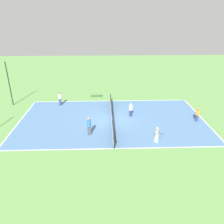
{
  "coord_description": "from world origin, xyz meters",
  "views": [
    {
      "loc": [
        -20.78,
        0.7,
        10.18
      ],
      "look_at": [
        0.0,
        0.0,
        0.9
      ],
      "focal_mm": 35.0,
      "sensor_mm": 36.0,
      "label": 1
    }
  ],
  "objects_px": {
    "bench": "(96,94)",
    "player_near_blue": "(89,125)",
    "fence_post_back_right": "(9,84)",
    "tennis_ball_far_baseline": "(118,113)",
    "tennis_ball_midcourt": "(119,110)",
    "player_far_white": "(131,109)",
    "player_near_white": "(60,98)",
    "player_center_orange": "(198,114)",
    "tennis_net": "(112,115)",
    "tennis_ball_left_sideline": "(213,136)",
    "player_baseline_gray": "(157,134)"
  },
  "relations": [
    {
      "from": "bench",
      "to": "player_far_white",
      "type": "height_order",
      "value": "player_far_white"
    },
    {
      "from": "tennis_ball_left_sideline",
      "to": "tennis_ball_far_baseline",
      "type": "height_order",
      "value": "same"
    },
    {
      "from": "bench",
      "to": "player_near_blue",
      "type": "height_order",
      "value": "player_near_blue"
    },
    {
      "from": "player_near_blue",
      "to": "tennis_ball_midcourt",
      "type": "bearing_deg",
      "value": 41.28
    },
    {
      "from": "tennis_net",
      "to": "player_near_blue",
      "type": "bearing_deg",
      "value": 144.93
    },
    {
      "from": "player_near_white",
      "to": "tennis_ball_left_sideline",
      "type": "xyz_separation_m",
      "value": [
        -8.13,
        -15.29,
        -0.95
      ]
    },
    {
      "from": "tennis_net",
      "to": "player_baseline_gray",
      "type": "xyz_separation_m",
      "value": [
        -4.58,
        -3.71,
        0.32
      ]
    },
    {
      "from": "tennis_ball_left_sideline",
      "to": "player_baseline_gray",
      "type": "bearing_deg",
      "value": 97.51
    },
    {
      "from": "player_far_white",
      "to": "player_near_blue",
      "type": "height_order",
      "value": "player_near_blue"
    },
    {
      "from": "tennis_net",
      "to": "player_near_blue",
      "type": "xyz_separation_m",
      "value": [
        -3.13,
        2.2,
        0.52
      ]
    },
    {
      "from": "fence_post_back_right",
      "to": "tennis_ball_midcourt",
      "type": "bearing_deg",
      "value": -99.25
    },
    {
      "from": "tennis_net",
      "to": "player_baseline_gray",
      "type": "bearing_deg",
      "value": -141.04
    },
    {
      "from": "bench",
      "to": "fence_post_back_right",
      "type": "distance_m",
      "value": 10.69
    },
    {
      "from": "player_near_blue",
      "to": "fence_post_back_right",
      "type": "bearing_deg",
      "value": 121.69
    },
    {
      "from": "player_near_white",
      "to": "tennis_ball_midcourt",
      "type": "relative_size",
      "value": 25.17
    },
    {
      "from": "player_near_white",
      "to": "player_baseline_gray",
      "type": "bearing_deg",
      "value": -34.19
    },
    {
      "from": "bench",
      "to": "player_near_blue",
      "type": "distance_m",
      "value": 10.18
    },
    {
      "from": "player_near_white",
      "to": "player_center_orange",
      "type": "height_order",
      "value": "player_near_white"
    },
    {
      "from": "player_baseline_gray",
      "to": "tennis_net",
      "type": "bearing_deg",
      "value": -166.54
    },
    {
      "from": "player_far_white",
      "to": "player_baseline_gray",
      "type": "distance_m",
      "value": 5.61
    },
    {
      "from": "player_far_white",
      "to": "tennis_ball_midcourt",
      "type": "bearing_deg",
      "value": -90.46
    },
    {
      "from": "tennis_ball_left_sideline",
      "to": "fence_post_back_right",
      "type": "relative_size",
      "value": 0.01
    },
    {
      "from": "player_near_white",
      "to": "fence_post_back_right",
      "type": "bearing_deg",
      "value": -175.74
    },
    {
      "from": "player_near_white",
      "to": "player_near_blue",
      "type": "relative_size",
      "value": 0.96
    },
    {
      "from": "bench",
      "to": "tennis_ball_far_baseline",
      "type": "relative_size",
      "value": 22.57
    },
    {
      "from": "player_baseline_gray",
      "to": "fence_post_back_right",
      "type": "height_order",
      "value": "fence_post_back_right"
    },
    {
      "from": "tennis_net",
      "to": "player_far_white",
      "type": "height_order",
      "value": "player_far_white"
    },
    {
      "from": "player_baseline_gray",
      "to": "tennis_ball_far_baseline",
      "type": "xyz_separation_m",
      "value": [
        6.17,
        2.93,
        -0.79
      ]
    },
    {
      "from": "player_near_blue",
      "to": "fence_post_back_right",
      "type": "relative_size",
      "value": 0.34
    },
    {
      "from": "player_near_white",
      "to": "fence_post_back_right",
      "type": "xyz_separation_m",
      "value": [
        0.34,
        5.87,
        1.64
      ]
    },
    {
      "from": "player_near_white",
      "to": "tennis_ball_far_baseline",
      "type": "relative_size",
      "value": 25.17
    },
    {
      "from": "player_far_white",
      "to": "player_center_orange",
      "type": "height_order",
      "value": "player_far_white"
    },
    {
      "from": "tennis_net",
      "to": "bench",
      "type": "distance_m",
      "value": 7.27
    },
    {
      "from": "tennis_net",
      "to": "player_near_white",
      "type": "distance_m",
      "value": 7.53
    },
    {
      "from": "player_far_white",
      "to": "fence_post_back_right",
      "type": "height_order",
      "value": "fence_post_back_right"
    },
    {
      "from": "player_near_white",
      "to": "tennis_ball_left_sideline",
      "type": "height_order",
      "value": "player_near_white"
    },
    {
      "from": "player_far_white",
      "to": "player_center_orange",
      "type": "relative_size",
      "value": 1.02
    },
    {
      "from": "player_far_white",
      "to": "tennis_ball_left_sideline",
      "type": "height_order",
      "value": "player_far_white"
    },
    {
      "from": "player_baseline_gray",
      "to": "tennis_ball_left_sideline",
      "type": "height_order",
      "value": "player_baseline_gray"
    },
    {
      "from": "tennis_ball_midcourt",
      "to": "player_far_white",
      "type": "bearing_deg",
      "value": -144.87
    },
    {
      "from": "player_baseline_gray",
      "to": "fence_post_back_right",
      "type": "relative_size",
      "value": 0.28
    },
    {
      "from": "fence_post_back_right",
      "to": "tennis_ball_far_baseline",
      "type": "bearing_deg",
      "value": -103.16
    },
    {
      "from": "player_far_white",
      "to": "player_near_white",
      "type": "xyz_separation_m",
      "value": [
        3.48,
        8.25,
        0.15
      ]
    },
    {
      "from": "player_near_blue",
      "to": "player_far_white",
      "type": "bearing_deg",
      "value": 22.34
    },
    {
      "from": "player_near_blue",
      "to": "tennis_ball_left_sideline",
      "type": "height_order",
      "value": "player_near_blue"
    },
    {
      "from": "player_far_white",
      "to": "player_near_blue",
      "type": "bearing_deg",
      "value": 6.99
    },
    {
      "from": "player_far_white",
      "to": "tennis_ball_far_baseline",
      "type": "height_order",
      "value": "player_far_white"
    },
    {
      "from": "player_near_white",
      "to": "player_near_blue",
      "type": "distance_m",
      "value": 8.4
    },
    {
      "from": "player_near_blue",
      "to": "tennis_ball_left_sideline",
      "type": "xyz_separation_m",
      "value": [
        -0.74,
        -11.3,
        -0.99
      ]
    },
    {
      "from": "tennis_net",
      "to": "tennis_ball_left_sideline",
      "type": "bearing_deg",
      "value": -113.06
    }
  ]
}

